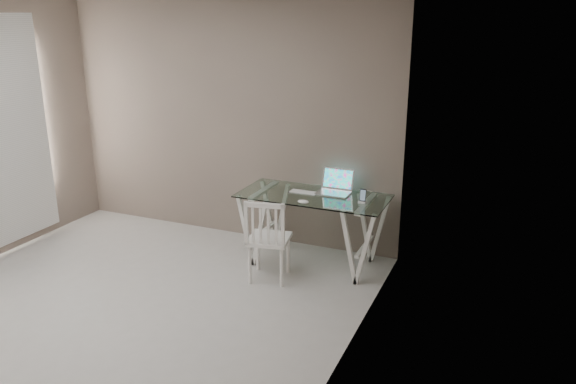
% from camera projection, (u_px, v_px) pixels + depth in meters
% --- Properties ---
extents(room, '(4.50, 4.52, 2.71)m').
position_uv_depth(room, '(77.00, 121.00, 4.26)').
color(room, '#A9A7A2').
rests_on(room, ground).
extents(desk, '(1.50, 0.70, 0.75)m').
position_uv_depth(desk, '(313.00, 229.00, 5.76)').
color(desk, silver).
rests_on(desk, ground).
extents(chair, '(0.45, 0.45, 0.84)m').
position_uv_depth(chair, '(267.00, 237.00, 5.34)').
color(chair, white).
rests_on(chair, ground).
extents(laptop, '(0.33, 0.30, 0.23)m').
position_uv_depth(laptop, '(335.00, 187.00, 5.73)').
color(laptop, silver).
rests_on(laptop, desk).
extents(keyboard, '(0.30, 0.13, 0.01)m').
position_uv_depth(keyboard, '(303.00, 192.00, 5.72)').
color(keyboard, silver).
rests_on(keyboard, desk).
extents(mouse, '(0.11, 0.07, 0.04)m').
position_uv_depth(mouse, '(303.00, 202.00, 5.40)').
color(mouse, white).
rests_on(mouse, desk).
extents(phone_dock, '(0.07, 0.07, 0.13)m').
position_uv_depth(phone_dock, '(363.00, 199.00, 5.41)').
color(phone_dock, white).
rests_on(phone_dock, desk).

